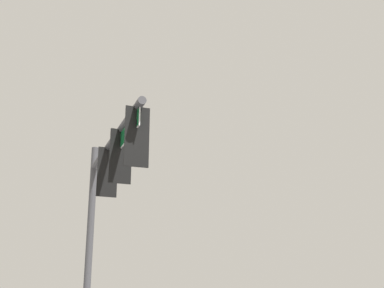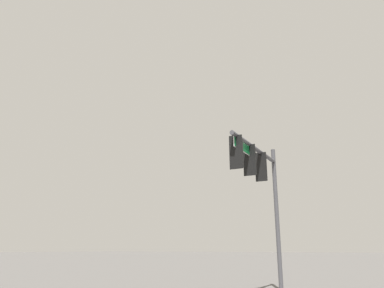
{
  "view_description": "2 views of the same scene",
  "coord_description": "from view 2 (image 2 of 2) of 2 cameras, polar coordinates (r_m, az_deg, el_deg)",
  "views": [
    {
      "loc": [
        8.62,
        -7.09,
        1.75
      ],
      "look_at": [
        -3.74,
        -3.29,
        5.99
      ],
      "focal_mm": 50.0,
      "sensor_mm": 36.0,
      "label": 1
    },
    {
      "loc": [
        10.81,
        0.53,
        1.82
      ],
      "look_at": [
        -1.82,
        -7.15,
        5.97
      ],
      "focal_mm": 35.0,
      "sensor_mm": 36.0,
      "label": 2
    }
  ],
  "objects": [
    {
      "name": "signal_pole_near",
      "position": [
        16.52,
        10.24,
        -4.69
      ],
      "size": [
        5.52,
        0.68,
        6.59
      ],
      "color": "#47474C",
      "rests_on": "ground_plane"
    }
  ]
}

